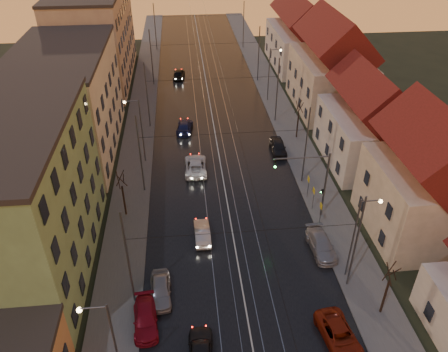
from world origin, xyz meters
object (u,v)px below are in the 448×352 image
object	(u,v)px
driving_car_4	(179,74)
parked_right_0	(339,336)
street_lamp_0	(109,340)
driving_car_1	(202,233)
traffic_light_mast	(316,178)
driving_car_2	(196,165)
parked_left_2	(146,319)
street_lamp_3	(271,69)
parked_right_2	(278,147)
street_lamp_1	(358,231)
parked_left_3	(160,290)
street_lamp_2	(139,125)
parked_right_1	(321,245)
driving_car_3	(185,127)

from	to	relation	value
driving_car_4	parked_right_0	bearing A→B (deg)	107.51
street_lamp_0	driving_car_1	bearing A→B (deg)	65.82
traffic_light_mast	driving_car_2	bearing A→B (deg)	139.21
driving_car_4	parked_left_2	xyz separation A→B (m)	(-3.12, -49.99, -0.13)
street_lamp_3	driving_car_2	distance (m)	22.52
driving_car_2	parked_right_2	size ratio (longest dim) A/B	1.19
street_lamp_1	driving_car_4	bearing A→B (deg)	106.22
street_lamp_1	driving_car_2	bearing A→B (deg)	124.66
driving_car_4	parked_left_3	distance (m)	47.43
driving_car_4	parked_right_2	world-z (taller)	driving_car_4
traffic_light_mast	street_lamp_2	bearing A→B (deg)	144.93
driving_car_4	parked_right_0	xyz separation A→B (m)	(10.68, -52.88, -0.09)
driving_car_2	street_lamp_0	bearing A→B (deg)	77.74
parked_right_0	parked_right_1	world-z (taller)	parked_right_1
parked_left_3	driving_car_2	bearing A→B (deg)	76.90
street_lamp_0	parked_left_3	distance (m)	8.82
street_lamp_0	street_lamp_3	size ratio (longest dim) A/B	1.00
street_lamp_2	driving_car_4	xyz separation A→B (m)	(4.62, 26.72, -4.13)
street_lamp_1	parked_right_0	distance (m)	8.01
street_lamp_3	parked_right_0	size ratio (longest dim) A/B	1.68
driving_car_1	driving_car_2	world-z (taller)	driving_car_2
driving_car_4	parked_right_0	size ratio (longest dim) A/B	0.93
driving_car_3	parked_right_1	xyz separation A→B (m)	(11.57, -24.14, 0.00)
street_lamp_2	parked_left_3	bearing A→B (deg)	-82.96
driving_car_4	parked_right_1	size ratio (longest dim) A/B	0.95
driving_car_4	parked_right_0	distance (m)	53.95
street_lamp_2	parked_left_2	bearing A→B (deg)	-86.30
driving_car_1	parked_left_3	size ratio (longest dim) A/B	0.97
street_lamp_1	parked_right_1	world-z (taller)	street_lamp_1
driving_car_3	parked_right_0	size ratio (longest dim) A/B	0.97
parked_right_1	parked_left_3	bearing A→B (deg)	-168.13
driving_car_2	parked_left_2	distance (m)	21.23
street_lamp_1	street_lamp_2	size ratio (longest dim) A/B	1.00
driving_car_1	parked_right_1	world-z (taller)	parked_right_1
street_lamp_0	driving_car_3	size ratio (longest dim) A/B	1.73
street_lamp_1	parked_left_3	size ratio (longest dim) A/B	1.93
parked_left_2	parked_right_1	size ratio (longest dim) A/B	0.93
street_lamp_0	parked_right_1	size ratio (longest dim) A/B	1.72
parked_right_2	street_lamp_3	bearing A→B (deg)	85.39
parked_left_2	parked_right_2	size ratio (longest dim) A/B	0.99
street_lamp_1	parked_right_1	size ratio (longest dim) A/B	1.72
street_lamp_2	driving_car_1	size ratio (longest dim) A/B	2.00
street_lamp_2	driving_car_4	size ratio (longest dim) A/B	1.81
parked_right_1	parked_left_2	bearing A→B (deg)	-160.32
street_lamp_3	driving_car_1	world-z (taller)	street_lamp_3
street_lamp_3	driving_car_4	world-z (taller)	street_lamp_3
street_lamp_1	parked_right_2	xyz separation A→B (m)	(-1.84, 20.65, -4.14)
street_lamp_2	street_lamp_3	size ratio (longest dim) A/B	1.00
driving_car_4	parked_left_2	distance (m)	50.09
driving_car_3	parked_left_2	distance (m)	30.77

